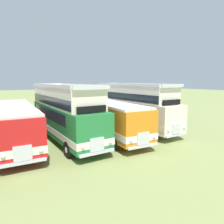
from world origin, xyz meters
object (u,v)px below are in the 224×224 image
Objects in this scene: bus_fourth_in_row at (15,122)px; bus_sixth_in_row at (105,115)px; bus_fifth_in_row at (65,112)px; bus_seventh_in_row at (133,105)px.

bus_fourth_in_row is 0.94× the size of bus_sixth_in_row.
bus_fifth_in_row is at bearing -10.87° from bus_fourth_in_row.
bus_sixth_in_row is at bearing -5.18° from bus_fourth_in_row.
bus_seventh_in_row reaches higher than bus_fourth_in_row.
bus_seventh_in_row reaches higher than bus_sixth_in_row.
bus_fourth_in_row is 10.68m from bus_seventh_in_row.
bus_fifth_in_row is 0.91× the size of bus_sixth_in_row.
bus_fourth_in_row and bus_sixth_in_row have the same top height.
bus_fifth_in_row is 3.61m from bus_sixth_in_row.
bus_fourth_in_row is at bearing 174.82° from bus_sixth_in_row.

